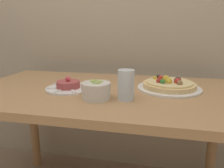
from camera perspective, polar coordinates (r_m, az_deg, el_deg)
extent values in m
cube|color=#AD7F51|center=(1.09, -2.30, -2.29)|extent=(1.35, 0.75, 0.03)
cylinder|color=#AD7F51|center=(1.73, -19.78, -9.53)|extent=(0.06, 0.06, 0.69)
cylinder|color=#AD7F51|center=(1.53, 24.85, -13.28)|extent=(0.06, 0.06, 0.69)
cylinder|color=white|center=(1.12, 14.65, -1.07)|extent=(0.31, 0.31, 0.01)
cylinder|color=#E5C17F|center=(1.12, 14.70, -0.28)|extent=(0.26, 0.26, 0.02)
cylinder|color=beige|center=(1.12, 14.75, 0.46)|extent=(0.23, 0.23, 0.01)
sphere|color=gold|center=(1.08, 14.58, 0.74)|extent=(0.03, 0.03, 0.03)
sphere|color=black|center=(1.10, 16.76, 0.87)|extent=(0.04, 0.04, 0.04)
sphere|color=#387F33|center=(1.07, 13.04, 0.61)|extent=(0.03, 0.03, 0.03)
sphere|color=#B22D23|center=(1.09, 16.82, 0.71)|extent=(0.03, 0.03, 0.03)
sphere|color=black|center=(1.18, 12.06, 1.90)|extent=(0.02, 0.02, 0.02)
sphere|color=#B22D23|center=(1.15, 12.58, 1.56)|extent=(0.03, 0.03, 0.03)
sphere|color=gold|center=(1.14, 13.92, 1.45)|extent=(0.03, 0.03, 0.03)
sphere|color=#B22D23|center=(1.08, 12.06, 0.79)|extent=(0.02, 0.02, 0.02)
sphere|color=gold|center=(1.15, 11.15, 1.59)|extent=(0.02, 0.02, 0.02)
sphere|color=#997047|center=(1.06, 17.28, 0.28)|extent=(0.03, 0.03, 0.03)
cylinder|color=white|center=(1.10, -11.31, -1.17)|extent=(0.22, 0.22, 0.01)
cylinder|color=#A84747|center=(1.10, -11.37, -0.09)|extent=(0.11, 0.11, 0.03)
sphere|color=#DB4C5B|center=(1.09, -11.44, 1.39)|extent=(0.03, 0.03, 0.03)
cube|color=white|center=(1.07, -7.20, -1.03)|extent=(0.04, 0.02, 0.01)
cube|color=white|center=(1.14, -7.60, -0.09)|extent=(0.04, 0.04, 0.01)
cube|color=white|center=(1.18, -10.59, 0.28)|extent=(0.02, 0.04, 0.01)
cube|color=white|center=(1.16, -14.04, -0.10)|extent=(0.04, 0.03, 0.01)
cube|color=white|center=(1.10, -15.71, -1.02)|extent=(0.04, 0.03, 0.01)
cube|color=white|center=(1.04, -14.08, -1.85)|extent=(0.02, 0.04, 0.01)
cube|color=white|center=(1.02, -10.10, -1.87)|extent=(0.04, 0.04, 0.01)
cylinder|color=silver|center=(0.93, -4.17, -1.76)|extent=(0.12, 0.12, 0.07)
sphere|color=#A3B25B|center=(0.92, -4.02, -0.06)|extent=(0.04, 0.04, 0.04)
sphere|color=#A3B25B|center=(0.92, -4.01, -0.08)|extent=(0.03, 0.03, 0.03)
sphere|color=#A3B25B|center=(0.95, -5.06, 0.29)|extent=(0.03, 0.03, 0.03)
sphere|color=#B7BC70|center=(0.94, -3.04, 0.12)|extent=(0.03, 0.03, 0.03)
sphere|color=#8EA34C|center=(0.92, -4.07, 0.00)|extent=(0.04, 0.04, 0.04)
cylinder|color=silver|center=(0.91, 3.69, -0.24)|extent=(0.07, 0.07, 0.13)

